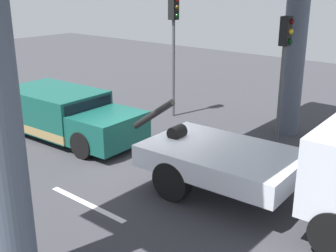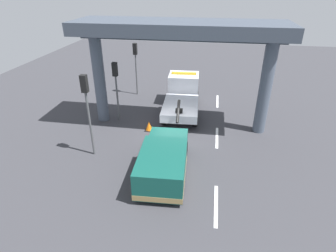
{
  "view_description": "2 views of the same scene",
  "coord_description": "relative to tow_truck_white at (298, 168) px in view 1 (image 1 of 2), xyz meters",
  "views": [
    {
      "loc": [
        7.48,
        -8.45,
        5.09
      ],
      "look_at": [
        -0.4,
        0.84,
        1.0
      ],
      "focal_mm": 46.08,
      "sensor_mm": 36.0,
      "label": 1
    },
    {
      "loc": [
        -15.35,
        -2.04,
        8.76
      ],
      "look_at": [
        -0.74,
        0.35,
        0.95
      ],
      "focal_mm": 29.55,
      "sensor_mm": 36.0,
      "label": 2
    }
  ],
  "objects": [
    {
      "name": "ground_plane",
      "position": [
        -4.05,
        -0.04,
        -1.25
      ],
      "size": [
        60.0,
        40.0,
        0.1
      ],
      "primitive_type": "cube",
      "color": "#38383D"
    },
    {
      "name": "traffic_cone_orange",
      "position": [
        -3.77,
        1.74,
        -0.9
      ],
      "size": [
        0.53,
        0.53,
        0.63
      ],
      "color": "orange",
      "rests_on": "ground"
    },
    {
      "name": "tow_truck_white",
      "position": [
        0.0,
        0.0,
        0.0
      ],
      "size": [
        7.3,
        2.68,
        2.46
      ],
      "color": "silver",
      "rests_on": "ground"
    },
    {
      "name": "traffic_light_near",
      "position": [
        -7.03,
        4.2,
        2.17
      ],
      "size": [
        0.39,
        0.32,
        4.64
      ],
      "color": "#515456",
      "rests_on": "ground"
    },
    {
      "name": "lane_stripe_mid",
      "position": [
        -4.05,
        -2.7,
        -1.2
      ],
      "size": [
        2.6,
        0.16,
        0.01
      ],
      "primitive_type": "cube",
      "color": "silver",
      "rests_on": "ground"
    },
    {
      "name": "towed_van_green",
      "position": [
        -8.28,
        -0.04,
        -0.42
      ],
      "size": [
        5.3,
        2.44,
        1.58
      ],
      "color": "#145147",
      "rests_on": "ground"
    },
    {
      "name": "traffic_light_far",
      "position": [
        -2.53,
        4.2,
        1.79
      ],
      "size": [
        0.39,
        0.32,
        4.09
      ],
      "color": "#515456",
      "rests_on": "ground"
    }
  ]
}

